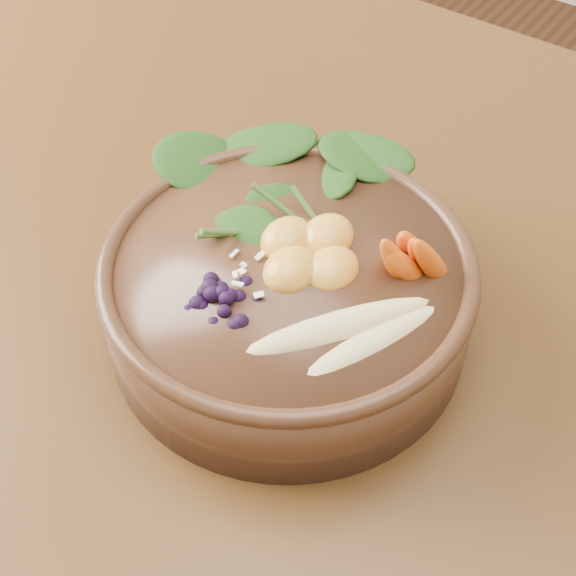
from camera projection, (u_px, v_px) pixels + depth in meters
name	position (u px, v px, depth m)	size (l,w,h in m)	color
dining_table	(452.00, 409.00, 0.69)	(1.60, 0.90, 0.75)	#331C0C
stoneware_bowl	(288.00, 297.00, 0.61)	(0.28, 0.28, 0.07)	#4F301D
kale_heap	(321.00, 181.00, 0.61)	(0.18, 0.16, 0.04)	#214A13
carrot_cluster	(418.00, 226.00, 0.55)	(0.06, 0.06, 0.08)	#E35A13
banana_halves	(358.00, 320.00, 0.53)	(0.11, 0.14, 0.03)	#E0CC84
mandarin_cluster	(310.00, 240.00, 0.57)	(0.08, 0.09, 0.03)	gold
blueberry_pile	(219.00, 278.00, 0.54)	(0.13, 0.10, 0.04)	black
coconut_flakes	(267.00, 271.00, 0.57)	(0.09, 0.07, 0.01)	white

